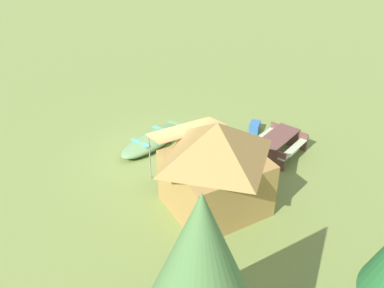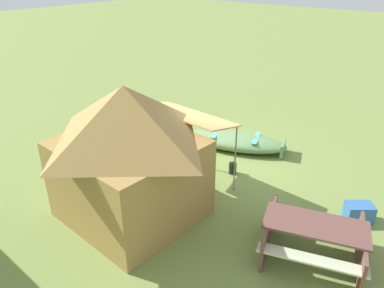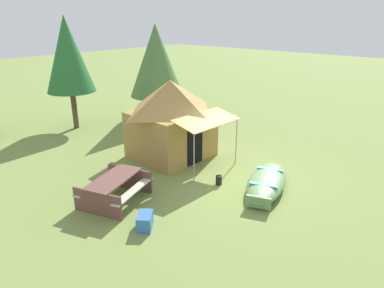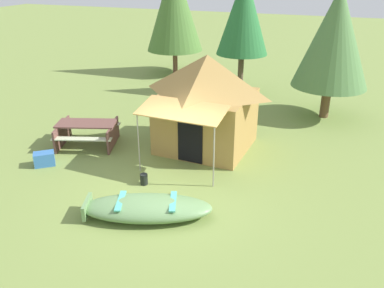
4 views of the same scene
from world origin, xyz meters
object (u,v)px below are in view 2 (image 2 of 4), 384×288
(canvas_cabin_tent, at_px, (128,152))
(fuel_can, at_px, (233,168))
(cooler_box, at_px, (359,212))
(picnic_table, at_px, (314,236))
(beached_rowboat, at_px, (236,141))

(canvas_cabin_tent, height_order, fuel_can, canvas_cabin_tent)
(canvas_cabin_tent, height_order, cooler_box, canvas_cabin_tent)
(canvas_cabin_tent, xyz_separation_m, fuel_can, (-0.75, -2.82, -1.36))
(canvas_cabin_tent, distance_m, picnic_table, 3.90)
(picnic_table, xyz_separation_m, fuel_can, (2.83, -1.63, -0.33))
(cooler_box, relative_size, fuel_can, 1.90)
(canvas_cabin_tent, bearing_deg, fuel_can, -104.87)
(beached_rowboat, relative_size, fuel_can, 10.75)
(picnic_table, height_order, cooler_box, picnic_table)
(beached_rowboat, relative_size, cooler_box, 5.66)
(picnic_table, bearing_deg, cooler_box, -101.67)
(picnic_table, xyz_separation_m, cooler_box, (-0.35, -1.67, -0.28))
(beached_rowboat, bearing_deg, picnic_table, 140.54)
(beached_rowboat, bearing_deg, canvas_cabin_tent, 89.77)
(canvas_cabin_tent, relative_size, picnic_table, 1.69)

